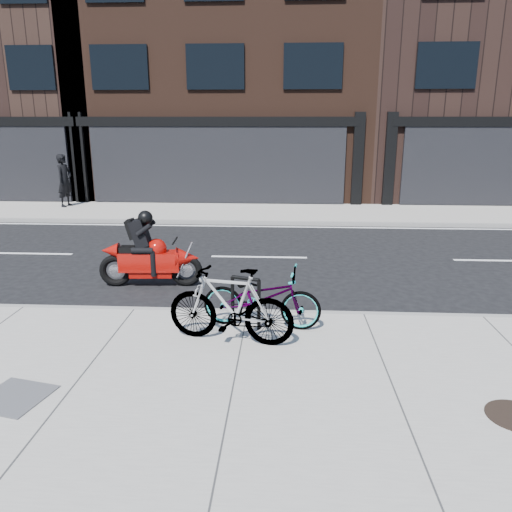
# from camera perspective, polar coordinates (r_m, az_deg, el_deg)

# --- Properties ---
(ground) EXTENTS (120.00, 120.00, 0.00)m
(ground) POSITION_cam_1_polar(r_m,az_deg,el_deg) (10.61, -0.20, -3.04)
(ground) COLOR black
(ground) RESTS_ON ground
(sidewalk_near) EXTENTS (60.00, 6.00, 0.13)m
(sidewalk_near) POSITION_cam_1_polar(r_m,az_deg,el_deg) (6.06, -3.14, -17.59)
(sidewalk_near) COLOR gray
(sidewalk_near) RESTS_ON ground
(sidewalk_far) EXTENTS (60.00, 3.50, 0.13)m
(sidewalk_far) POSITION_cam_1_polar(r_m,az_deg,el_deg) (18.11, 1.26, 4.96)
(sidewalk_far) COLOR gray
(sidewalk_far) RESTS_ON ground
(building_midwest) EXTENTS (10.00, 10.00, 12.00)m
(building_midwest) POSITION_cam_1_polar(r_m,az_deg,el_deg) (27.71, -25.41, 19.52)
(building_midwest) COLOR black
(building_midwest) RESTS_ON ground
(building_center) EXTENTS (12.00, 10.00, 14.50)m
(building_center) POSITION_cam_1_polar(r_m,az_deg,el_deg) (24.98, -3.09, 24.39)
(building_center) COLOR black
(building_center) RESTS_ON ground
(building_mideast) EXTENTS (12.00, 10.00, 12.50)m
(building_mideast) POSITION_cam_1_polar(r_m,az_deg,el_deg) (26.44, 25.71, 20.30)
(building_mideast) COLOR black
(building_mideast) RESTS_ON ground
(bike_rack) EXTENTS (0.49, 0.20, 0.85)m
(bike_rack) POSITION_cam_1_polar(r_m,az_deg,el_deg) (7.91, -1.20, -4.80)
(bike_rack) COLOR black
(bike_rack) RESTS_ON sidewalk_near
(bicycle_front) EXTENTS (1.96, 0.88, 0.99)m
(bicycle_front) POSITION_cam_1_polar(r_m,az_deg,el_deg) (7.94, 0.65, -4.72)
(bicycle_front) COLOR gray
(bicycle_front) RESTS_ON sidewalk_near
(bicycle_rear) EXTENTS (1.99, 0.91, 1.16)m
(bicycle_rear) POSITION_cam_1_polar(r_m,az_deg,el_deg) (7.40, -2.96, -5.61)
(bicycle_rear) COLOR gray
(bicycle_rear) RESTS_ON sidewalk_near
(motorcycle) EXTENTS (2.14, 0.52, 1.60)m
(motorcycle) POSITION_cam_1_polar(r_m,az_deg,el_deg) (10.43, -11.52, 0.03)
(motorcycle) COLOR black
(motorcycle) RESTS_ON ground
(pedestrian) EXTENTS (0.61, 0.80, 1.96)m
(pedestrian) POSITION_cam_1_polar(r_m,az_deg,el_deg) (20.30, -21.04, 8.06)
(pedestrian) COLOR black
(pedestrian) RESTS_ON sidewalk_far
(utility_grate) EXTENTS (0.90, 0.90, 0.02)m
(utility_grate) POSITION_cam_1_polar(r_m,az_deg,el_deg) (6.86, -25.92, -14.30)
(utility_grate) COLOR #515154
(utility_grate) RESTS_ON sidewalk_near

